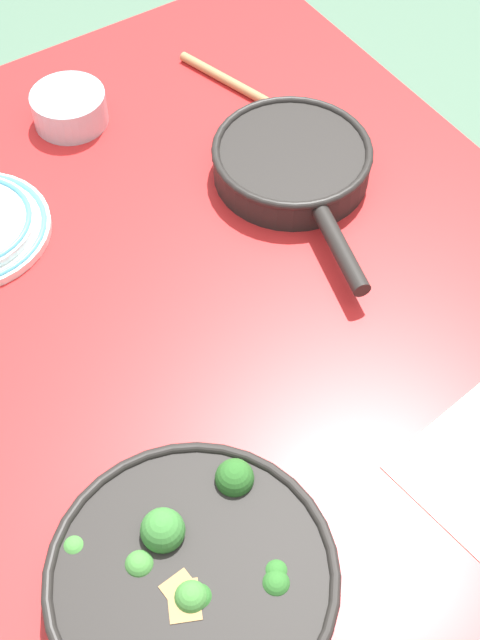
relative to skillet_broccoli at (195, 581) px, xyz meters
The scene contains 6 objects.
ground_plane 0.83m from the skillet_broccoli, 139.12° to the left, with size 14.00×14.00×0.00m, color #51755B.
dining_table_red 0.36m from the skillet_broccoli, 139.12° to the left, with size 1.32×0.97×0.73m.
skillet_broccoli is the anchor object (origin of this frame).
skillet_eggs 0.63m from the skillet_broccoli, 135.69° to the left, with size 0.37×0.23×0.05m.
wooden_spoon 0.76m from the skillet_broccoli, 138.13° to the left, with size 0.34×0.12×0.02m.
prep_bowl_steel 0.77m from the skillet_broccoli, 163.25° to the left, with size 0.11×0.11×0.05m.
Camera 1 is at (0.56, -0.36, 1.65)m, focal length 50.00 mm.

